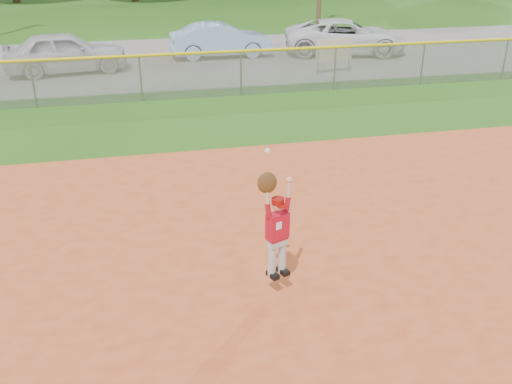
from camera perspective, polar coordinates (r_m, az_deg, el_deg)
ground at (r=10.26m, az=-9.06°, el=-6.50°), size 120.00×120.00×0.00m
clay_infield at (r=7.84m, az=-7.37°, el=-17.79°), size 24.00×16.00×0.04m
parking_strip at (r=25.31m, az=-11.81°, el=12.64°), size 44.00×10.00×0.03m
car_white_a at (r=23.88m, az=-18.50°, el=13.11°), size 4.82×2.46×1.57m
car_blue at (r=25.60m, az=-3.52°, el=14.93°), size 4.39×1.58×1.44m
car_white_b at (r=26.51m, az=8.94°, el=15.10°), size 5.80×3.64×1.49m
sponsor_sign at (r=22.72m, az=7.83°, el=13.81°), size 1.53×0.30×1.37m
outfield_fence at (r=19.27m, az=-11.49°, el=11.42°), size 40.06×0.10×1.55m
ballplayer at (r=8.56m, az=2.01°, el=-3.32°), size 0.58×0.34×2.15m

